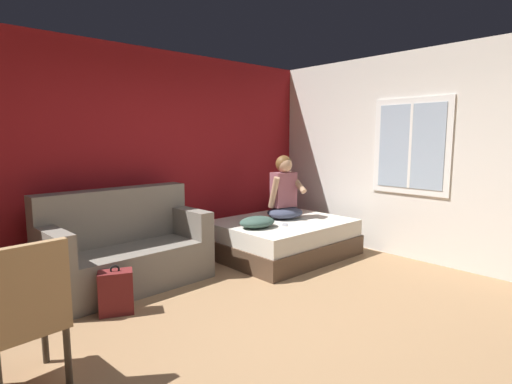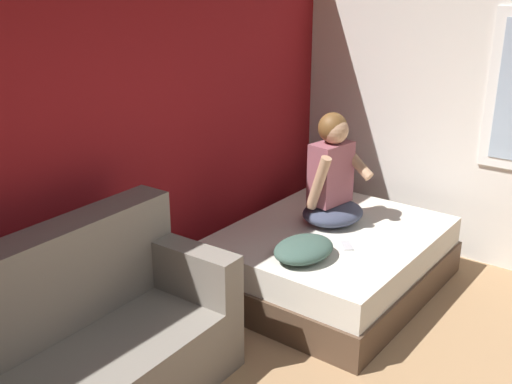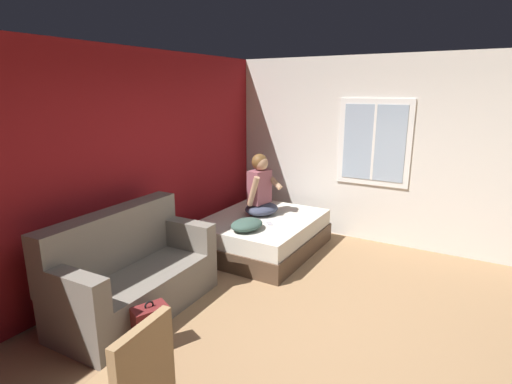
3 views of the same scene
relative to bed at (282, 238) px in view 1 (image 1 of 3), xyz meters
The scene contains 10 objects.
ground_plane 2.38m from the bed, 137.62° to the right, with size 40.00×40.00×0.00m, color #93704C.
wall_back_accent 2.32m from the bed, 149.28° to the left, with size 10.79×0.16×2.70m, color maroon.
wall_side_with_window 2.30m from the bed, 52.49° to the right, with size 0.19×6.52×2.70m.
bed is the anchor object (origin of this frame).
couch 2.11m from the bed, behind, with size 1.73×0.88×1.04m.
side_chair 3.49m from the bed, 163.38° to the right, with size 0.50×0.50×0.98m.
person_seated 0.62m from the bed, 36.98° to the left, with size 0.58×0.52×0.88m.
backpack 2.46m from the bed, behind, with size 0.35×0.32×0.46m.
throw_pillow 0.63m from the bed, behind, with size 0.48×0.36×0.14m, color #385147.
cell_phone 0.38m from the bed, 129.61° to the right, with size 0.07×0.14×0.01m, color #B7B7BC.
Camera 1 is at (-2.08, -2.10, 1.60)m, focal length 28.00 mm.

